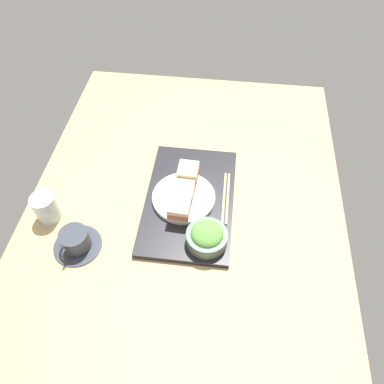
{
  "coord_description": "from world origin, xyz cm",
  "views": [
    {
      "loc": [
        -67.09,
        -10.55,
        95.13
      ],
      "look_at": [
        3.57,
        -2.02,
        5.0
      ],
      "focal_mm": 34.62,
      "sensor_mm": 36.0,
      "label": 1
    }
  ],
  "objects_px": {
    "sandwich_plate": "(184,198)",
    "chopsticks_pair": "(226,198)",
    "sandwich_middle": "(184,191)",
    "salad_bowl": "(207,236)",
    "sandwich_near": "(179,209)",
    "drinking_glass": "(46,208)",
    "sandwich_far": "(187,174)",
    "coffee_cup": "(75,241)"
  },
  "relations": [
    {
      "from": "sandwich_middle",
      "to": "salad_bowl",
      "type": "relative_size",
      "value": 0.6
    },
    {
      "from": "sandwich_middle",
      "to": "salad_bowl",
      "type": "xyz_separation_m",
      "value": [
        -0.15,
        -0.09,
        -0.01
      ]
    },
    {
      "from": "sandwich_near",
      "to": "drinking_glass",
      "type": "distance_m",
      "value": 0.4
    },
    {
      "from": "sandwich_middle",
      "to": "sandwich_far",
      "type": "xyz_separation_m",
      "value": [
        0.07,
        -0.0,
        0.01
      ]
    },
    {
      "from": "sandwich_plate",
      "to": "coffee_cup",
      "type": "height_order",
      "value": "coffee_cup"
    },
    {
      "from": "salad_bowl",
      "to": "chopsticks_pair",
      "type": "distance_m",
      "value": 0.17
    },
    {
      "from": "sandwich_far",
      "to": "coffee_cup",
      "type": "relative_size",
      "value": 0.53
    },
    {
      "from": "sandwich_near",
      "to": "sandwich_middle",
      "type": "xyz_separation_m",
      "value": [
        0.07,
        -0.0,
        -0.0
      ]
    },
    {
      "from": "sandwich_middle",
      "to": "drinking_glass",
      "type": "xyz_separation_m",
      "value": [
        -0.1,
        0.41,
        -0.01
      ]
    },
    {
      "from": "sandwich_far",
      "to": "coffee_cup",
      "type": "distance_m",
      "value": 0.4
    },
    {
      "from": "sandwich_far",
      "to": "drinking_glass",
      "type": "bearing_deg",
      "value": 112.69
    },
    {
      "from": "coffee_cup",
      "to": "sandwich_far",
      "type": "bearing_deg",
      "value": -47.78
    },
    {
      "from": "sandwich_middle",
      "to": "coffee_cup",
      "type": "height_order",
      "value": "sandwich_middle"
    },
    {
      "from": "salad_bowl",
      "to": "chopsticks_pair",
      "type": "height_order",
      "value": "salad_bowl"
    },
    {
      "from": "chopsticks_pair",
      "to": "drinking_glass",
      "type": "bearing_deg",
      "value": 102.59
    },
    {
      "from": "sandwich_far",
      "to": "salad_bowl",
      "type": "xyz_separation_m",
      "value": [
        -0.21,
        -0.08,
        -0.01
      ]
    },
    {
      "from": "sandwich_near",
      "to": "drinking_glass",
      "type": "xyz_separation_m",
      "value": [
        -0.03,
        0.4,
        -0.01
      ]
    },
    {
      "from": "sandwich_plate",
      "to": "salad_bowl",
      "type": "height_order",
      "value": "salad_bowl"
    },
    {
      "from": "sandwich_middle",
      "to": "chopsticks_pair",
      "type": "xyz_separation_m",
      "value": [
        0.02,
        -0.13,
        -0.03
      ]
    },
    {
      "from": "sandwich_middle",
      "to": "sandwich_far",
      "type": "bearing_deg",
      "value": -2.91
    },
    {
      "from": "sandwich_near",
      "to": "drinking_glass",
      "type": "relative_size",
      "value": 0.78
    },
    {
      "from": "sandwich_middle",
      "to": "sandwich_plate",
      "type": "bearing_deg",
      "value": 180.0
    },
    {
      "from": "sandwich_far",
      "to": "salad_bowl",
      "type": "relative_size",
      "value": 0.63
    },
    {
      "from": "sandwich_near",
      "to": "coffee_cup",
      "type": "bearing_deg",
      "value": 114.24
    },
    {
      "from": "sandwich_plate",
      "to": "drinking_glass",
      "type": "distance_m",
      "value": 0.42
    },
    {
      "from": "sandwich_near",
      "to": "drinking_glass",
      "type": "height_order",
      "value": "drinking_glass"
    },
    {
      "from": "chopsticks_pair",
      "to": "coffee_cup",
      "type": "xyz_separation_m",
      "value": [
        -0.21,
        0.42,
        0.01
      ]
    },
    {
      "from": "sandwich_middle",
      "to": "coffee_cup",
      "type": "bearing_deg",
      "value": 124.28
    },
    {
      "from": "sandwich_near",
      "to": "drinking_glass",
      "type": "bearing_deg",
      "value": 94.93
    },
    {
      "from": "sandwich_plate",
      "to": "chopsticks_pair",
      "type": "bearing_deg",
      "value": -82.55
    },
    {
      "from": "sandwich_middle",
      "to": "salad_bowl",
      "type": "distance_m",
      "value": 0.17
    },
    {
      "from": "sandwich_far",
      "to": "drinking_glass",
      "type": "xyz_separation_m",
      "value": [
        -0.17,
        0.41,
        -0.02
      ]
    },
    {
      "from": "chopsticks_pair",
      "to": "drinking_glass",
      "type": "xyz_separation_m",
      "value": [
        -0.12,
        0.54,
        0.02
      ]
    },
    {
      "from": "sandwich_middle",
      "to": "chopsticks_pair",
      "type": "bearing_deg",
      "value": -82.55
    },
    {
      "from": "sandwich_plate",
      "to": "sandwich_far",
      "type": "bearing_deg",
      "value": -2.91
    },
    {
      "from": "sandwich_far",
      "to": "coffee_cup",
      "type": "xyz_separation_m",
      "value": [
        -0.26,
        0.29,
        -0.03
      ]
    },
    {
      "from": "sandwich_middle",
      "to": "sandwich_near",
      "type": "bearing_deg",
      "value": 177.09
    },
    {
      "from": "sandwich_plate",
      "to": "sandwich_near",
      "type": "relative_size",
      "value": 2.75
    },
    {
      "from": "salad_bowl",
      "to": "coffee_cup",
      "type": "xyz_separation_m",
      "value": [
        -0.05,
        0.37,
        -0.02
      ]
    },
    {
      "from": "sandwich_near",
      "to": "salad_bowl",
      "type": "xyz_separation_m",
      "value": [
        -0.08,
        -0.09,
        -0.01
      ]
    },
    {
      "from": "sandwich_middle",
      "to": "salad_bowl",
      "type": "height_order",
      "value": "salad_bowl"
    },
    {
      "from": "sandwich_plate",
      "to": "salad_bowl",
      "type": "relative_size",
      "value": 1.66
    }
  ]
}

